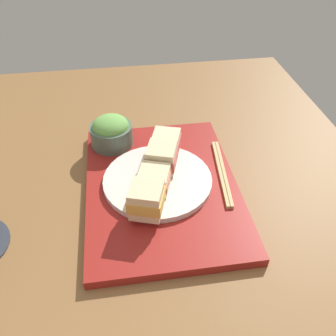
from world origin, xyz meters
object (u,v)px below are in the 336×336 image
(sandwich_nearmost, at_px, (146,200))
(sandwich_inner_far, at_px, (160,158))
(sandwich_plate, at_px, (158,180))
(sandwich_inner_near, at_px, (154,180))
(sandwich_farmost, at_px, (166,143))
(salad_bowl, at_px, (111,132))
(chopsticks_pair, at_px, (222,172))

(sandwich_nearmost, bearing_deg, sandwich_inner_far, -19.19)
(sandwich_plate, relative_size, sandwich_inner_far, 2.84)
(sandwich_nearmost, height_order, sandwich_inner_near, sandwich_nearmost)
(sandwich_farmost, bearing_deg, sandwich_inner_far, 160.81)
(sandwich_inner_near, xyz_separation_m, salad_bowl, (0.19, 0.08, -0.00))
(chopsticks_pair, bearing_deg, sandwich_nearmost, 119.76)
(sandwich_inner_far, xyz_separation_m, sandwich_farmost, (0.06, -0.02, -0.01))
(sandwich_plate, distance_m, sandwich_inner_far, 0.05)
(sandwich_inner_far, bearing_deg, sandwich_plate, 160.81)
(sandwich_inner_far, height_order, salad_bowl, salad_bowl)
(sandwich_nearmost, distance_m, chopsticks_pair, 0.21)
(sandwich_inner_near, bearing_deg, sandwich_nearmost, 160.81)
(sandwich_inner_near, bearing_deg, sandwich_plate, -19.19)
(sandwich_plate, height_order, sandwich_farmost, sandwich_farmost)
(salad_bowl, bearing_deg, sandwich_plate, -149.41)
(sandwich_inner_near, xyz_separation_m, sandwich_inner_far, (0.06, -0.02, 0.01))
(sandwich_inner_near, height_order, sandwich_farmost, same)
(sandwich_nearmost, height_order, sandwich_farmost, sandwich_nearmost)
(sandwich_farmost, xyz_separation_m, chopsticks_pair, (-0.08, -0.11, -0.03))
(sandwich_farmost, bearing_deg, sandwich_plate, 160.81)
(sandwich_inner_far, relative_size, sandwich_farmost, 1.02)
(sandwich_nearmost, bearing_deg, salad_bowl, 13.67)
(sandwich_inner_near, bearing_deg, sandwich_inner_far, -19.19)
(sandwich_nearmost, distance_m, sandwich_farmost, 0.20)
(sandwich_plate, xyz_separation_m, salad_bowl, (0.16, 0.09, 0.03))
(sandwich_plate, distance_m, sandwich_inner_near, 0.04)
(sandwich_nearmost, xyz_separation_m, chopsticks_pair, (0.10, -0.18, -0.04))
(sandwich_inner_far, bearing_deg, sandwich_nearmost, 160.81)
(sandwich_farmost, distance_m, salad_bowl, 0.14)
(sandwich_farmost, bearing_deg, sandwich_nearmost, 160.81)
(chopsticks_pair, bearing_deg, sandwich_inner_near, 104.48)
(sandwich_inner_near, height_order, sandwich_inner_far, sandwich_inner_far)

